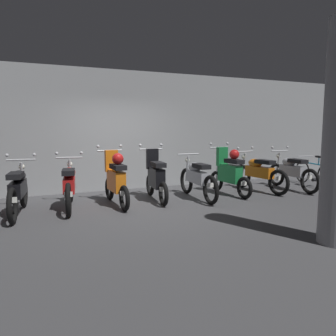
% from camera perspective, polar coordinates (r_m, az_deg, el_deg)
% --- Properties ---
extents(ground_plane, '(80.00, 80.00, 0.00)m').
position_cam_1_polar(ground_plane, '(7.20, -4.75, -6.44)').
color(ground_plane, '#424244').
extents(back_wall, '(16.67, 0.30, 3.17)m').
position_cam_1_polar(back_wall, '(9.00, -9.13, 6.41)').
color(back_wall, gray).
rests_on(back_wall, ground).
extents(motorbike_slot_2, '(0.59, 1.94, 1.15)m').
position_cam_1_polar(motorbike_slot_2, '(6.95, -24.54, -3.40)').
color(motorbike_slot_2, black).
rests_on(motorbike_slot_2, ground).
extents(motorbike_slot_3, '(0.58, 1.94, 1.15)m').
position_cam_1_polar(motorbike_slot_3, '(7.10, -16.73, -2.84)').
color(motorbike_slot_3, black).
rests_on(motorbike_slot_3, ground).
extents(motorbike_slot_4, '(0.59, 1.68, 1.29)m').
position_cam_1_polar(motorbike_slot_4, '(7.17, -9.05, -1.91)').
color(motorbike_slot_4, black).
rests_on(motorbike_slot_4, ground).
extents(motorbike_slot_5, '(0.59, 1.68, 1.29)m').
position_cam_1_polar(motorbike_slot_5, '(7.57, -2.13, -1.67)').
color(motorbike_slot_5, black).
rests_on(motorbike_slot_5, ground).
extents(motorbike_slot_6, '(0.56, 1.95, 1.03)m').
position_cam_1_polar(motorbike_slot_6, '(7.78, 5.08, -1.74)').
color(motorbike_slot_6, black).
rests_on(motorbike_slot_6, ground).
extents(motorbike_slot_7, '(0.59, 1.68, 1.29)m').
position_cam_1_polar(motorbike_slot_7, '(8.34, 10.58, -0.69)').
color(motorbike_slot_7, black).
rests_on(motorbike_slot_7, ground).
extents(motorbike_slot_8, '(0.59, 1.95, 1.15)m').
position_cam_1_polar(motorbike_slot_8, '(8.97, 15.42, -0.77)').
color(motorbike_slot_8, black).
rests_on(motorbike_slot_8, ground).
extents(motorbike_slot_9, '(0.59, 1.95, 1.15)m').
position_cam_1_polar(motorbike_slot_9, '(9.48, 20.65, -0.56)').
color(motorbike_slot_9, black).
rests_on(motorbike_slot_9, ground).
extents(bicycle, '(0.52, 1.70, 0.89)m').
position_cam_1_polar(bicycle, '(10.32, 23.90, -0.86)').
color(bicycle, black).
rests_on(bicycle, ground).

